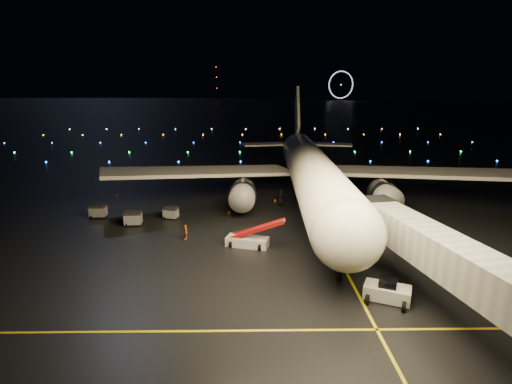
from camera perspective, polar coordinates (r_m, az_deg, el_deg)
The scene contains 17 objects.
ground at distance 336.48m, azimuth -1.31°, elevation 11.32°, with size 2000.00×2000.00×0.00m, color black.
lane_centre at distance 54.66m, azimuth 9.09°, elevation -4.27°, with size 0.25×80.00×0.02m, color gold.
lane_cross at distance 32.12m, azimuth -15.29°, elevation -18.68°, with size 60.00×0.25×0.02m, color gold.
airliner at distance 62.84m, azimuth 7.67°, elevation 6.66°, with size 63.75×60.56×18.06m, color white, non-canonical shape.
pushback_tug at distance 36.38m, azimuth 18.26°, elevation -13.15°, with size 3.78×1.98×1.80m, color silver.
belt_loader at distance 45.39m, azimuth -1.25°, elevation -5.73°, with size 6.98×1.90×3.39m, color silver, non-canonical shape.
crew_c at distance 48.37m, azimuth -10.01°, elevation -5.63°, with size 1.09×0.45×1.87m, color orange.
safety_cone_0 at distance 57.77m, azimuth -3.87°, elevation -2.82°, with size 0.48×0.48×0.54m, color #E6460E.
safety_cone_1 at distance 63.76m, azimuth 2.74°, elevation -1.17°, with size 0.46×0.46×0.52m, color #E6460E.
safety_cone_2 at distance 62.15m, azimuth -2.32°, elevation -1.59°, with size 0.42×0.42×0.48m, color #E6460E.
safety_cone_3 at distance 71.19m, azimuth -19.29°, elevation -0.35°, with size 0.42×0.42×0.47m, color #E6460E.
ferris_wheel at distance 774.38m, azimuth 12.04°, elevation 14.61°, with size 50.00×4.00×52.00m, color black, non-canonical shape.
radio_mast at distance 778.69m, azimuth -5.65°, elevation 15.28°, with size 1.80×1.80×64.00m, color black.
taxiway_lights at distance 143.07m, azimuth -1.90°, elevation 7.42°, with size 164.00×92.00×0.36m, color black, non-canonical shape.
baggage_cart_0 at distance 56.52m, azimuth -12.07°, elevation -2.94°, with size 1.88×1.31×1.59m, color gray.
baggage_cart_1 at distance 59.95m, azimuth -21.63°, elevation -2.55°, with size 2.13×1.49×1.81m, color gray.
baggage_cart_2 at distance 55.00m, azimuth -17.15°, elevation -3.63°, with size 2.15×1.51×1.83m, color gray.
Camera 1 is at (2.64, -36.03, 17.21)m, focal length 28.00 mm.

